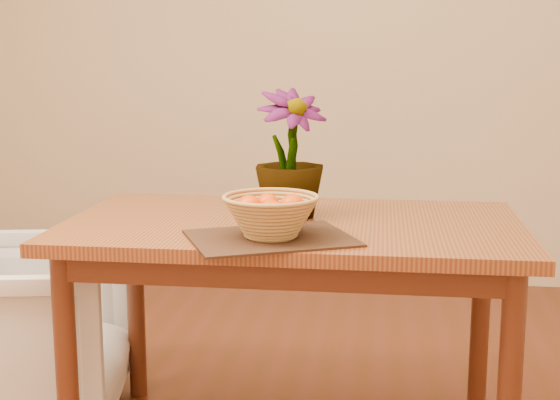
# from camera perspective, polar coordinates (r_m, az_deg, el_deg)

# --- Properties ---
(wall_back) EXTENTS (4.00, 0.02, 2.70)m
(wall_back) POSITION_cam_1_polar(r_m,az_deg,el_deg) (4.30, 4.03, 11.78)
(wall_back) COLOR #F8E2BC
(wall_back) RESTS_ON floor
(table) EXTENTS (1.40, 0.80, 0.75)m
(table) POSITION_cam_1_polar(r_m,az_deg,el_deg) (2.43, 0.97, -3.56)
(table) COLOR brown
(table) RESTS_ON floor
(placemat) EXTENTS (0.54, 0.48, 0.01)m
(placemat) POSITION_cam_1_polar(r_m,az_deg,el_deg) (2.16, -0.67, -2.80)
(placemat) COLOR #3B2415
(placemat) RESTS_ON table
(wicker_basket) EXTENTS (0.27, 0.27, 0.11)m
(wicker_basket) POSITION_cam_1_polar(r_m,az_deg,el_deg) (2.15, -0.68, -1.32)
(wicker_basket) COLOR #B4884B
(wicker_basket) RESTS_ON placemat
(orange_pile) EXTENTS (0.19, 0.18, 0.07)m
(orange_pile) POSITION_cam_1_polar(r_m,az_deg,el_deg) (2.15, -0.68, -0.63)
(orange_pile) COLOR #FF3B04
(orange_pile) RESTS_ON wicker_basket
(potted_plant) EXTENTS (0.31, 0.31, 0.40)m
(potted_plant) POSITION_cam_1_polar(r_m,az_deg,el_deg) (2.44, 0.72, 3.42)
(potted_plant) COLOR #194714
(potted_plant) RESTS_ON table
(armchair) EXTENTS (0.74, 0.78, 0.69)m
(armchair) POSITION_cam_1_polar(r_m,az_deg,el_deg) (2.84, -18.42, -8.67)
(armchair) COLOR gray
(armchair) RESTS_ON floor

